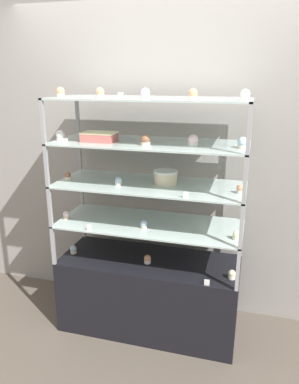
# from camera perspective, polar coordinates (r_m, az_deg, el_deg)

# --- Properties ---
(ground_plane) EXTENTS (20.00, 20.00, 0.00)m
(ground_plane) POSITION_cam_1_polar(r_m,az_deg,el_deg) (3.25, 0.00, -19.52)
(ground_plane) COLOR brown
(back_wall) EXTENTS (8.00, 0.05, 2.60)m
(back_wall) POSITION_cam_1_polar(r_m,az_deg,el_deg) (3.08, 2.12, 5.11)
(back_wall) COLOR gray
(back_wall) RESTS_ON ground_plane
(display_base) EXTENTS (1.37, 0.55, 0.59)m
(display_base) POSITION_cam_1_polar(r_m,az_deg,el_deg) (3.08, 0.00, -15.12)
(display_base) COLOR black
(display_base) RESTS_ON ground_plane
(display_riser_lower) EXTENTS (1.37, 0.55, 0.30)m
(display_riser_lower) POSITION_cam_1_polar(r_m,az_deg,el_deg) (2.81, 0.00, -5.06)
(display_riser_lower) COLOR #99999E
(display_riser_lower) RESTS_ON display_base
(display_riser_middle) EXTENTS (1.37, 0.55, 0.30)m
(display_riser_middle) POSITION_cam_1_polar(r_m,az_deg,el_deg) (2.71, 0.00, 0.89)
(display_riser_middle) COLOR #99999E
(display_riser_middle) RESTS_ON display_riser_lower
(display_riser_upper) EXTENTS (1.37, 0.55, 0.30)m
(display_riser_upper) POSITION_cam_1_polar(r_m,az_deg,el_deg) (2.64, 0.00, 7.23)
(display_riser_upper) COLOR #99999E
(display_riser_upper) RESTS_ON display_riser_middle
(display_riser_top) EXTENTS (1.37, 0.55, 0.30)m
(display_riser_top) POSITION_cam_1_polar(r_m,az_deg,el_deg) (2.61, 0.00, 13.83)
(display_riser_top) COLOR #99999E
(display_riser_top) RESTS_ON display_riser_upper
(layer_cake_centerpiece) EXTENTS (0.17, 0.17, 0.10)m
(layer_cake_centerpiece) POSITION_cam_1_polar(r_m,az_deg,el_deg) (2.70, 2.48, 2.28)
(layer_cake_centerpiece) COLOR beige
(layer_cake_centerpiece) RESTS_ON display_riser_middle
(sheet_cake_frosted) EXTENTS (0.24, 0.16, 0.07)m
(sheet_cake_frosted) POSITION_cam_1_polar(r_m,az_deg,el_deg) (2.69, -7.64, 8.35)
(sheet_cake_frosted) COLOR #C66660
(sheet_cake_frosted) RESTS_ON display_riser_upper
(cupcake_0) EXTENTS (0.05, 0.05, 0.07)m
(cupcake_0) POSITION_cam_1_polar(r_m,az_deg,el_deg) (3.08, -11.52, -8.58)
(cupcake_0) COLOR beige
(cupcake_0) RESTS_ON display_base
(cupcake_1) EXTENTS (0.05, 0.05, 0.07)m
(cupcake_1) POSITION_cam_1_polar(r_m,az_deg,el_deg) (2.87, -0.30, -10.21)
(cupcake_1) COLOR white
(cupcake_1) RESTS_ON display_base
(cupcake_2) EXTENTS (0.05, 0.05, 0.07)m
(cupcake_2) POSITION_cam_1_polar(r_m,az_deg,el_deg) (2.73, 12.45, -12.18)
(cupcake_2) COLOR white
(cupcake_2) RESTS_ON display_base
(price_tag_0) EXTENTS (0.04, 0.00, 0.04)m
(price_tag_0) POSITION_cam_1_polar(r_m,az_deg,el_deg) (2.63, 8.73, -13.48)
(price_tag_0) COLOR white
(price_tag_0) RESTS_ON display_base
(cupcake_3) EXTENTS (0.05, 0.05, 0.06)m
(cupcake_3) POSITION_cam_1_polar(r_m,az_deg,el_deg) (2.95, -12.56, -3.47)
(cupcake_3) COLOR #CCB28C
(cupcake_3) RESTS_ON display_riser_lower
(cupcake_4) EXTENTS (0.05, 0.05, 0.06)m
(cupcake_4) POSITION_cam_1_polar(r_m,az_deg,el_deg) (2.71, -0.87, -4.96)
(cupcake_4) COLOR beige
(cupcake_4) RESTS_ON display_riser_lower
(cupcake_5) EXTENTS (0.05, 0.05, 0.06)m
(cupcake_5) POSITION_cam_1_polar(r_m,az_deg,el_deg) (2.59, 13.09, -6.46)
(cupcake_5) COLOR white
(cupcake_5) RESTS_ON display_riser_lower
(price_tag_1) EXTENTS (0.04, 0.00, 0.04)m
(price_tag_1) POSITION_cam_1_polar(r_m,az_deg,el_deg) (2.70, -9.16, -5.38)
(price_tag_1) COLOR white
(price_tag_1) RESTS_ON display_riser_lower
(cupcake_6) EXTENTS (0.05, 0.05, 0.06)m
(cupcake_6) POSITION_cam_1_polar(r_m,az_deg,el_deg) (2.87, -12.34, 2.38)
(cupcake_6) COLOR beige
(cupcake_6) RESTS_ON display_riser_middle
(cupcake_7) EXTENTS (0.05, 0.05, 0.06)m
(cupcake_7) POSITION_cam_1_polar(r_m,az_deg,el_deg) (2.68, -4.75, 1.63)
(cupcake_7) COLOR white
(cupcake_7) RESTS_ON display_riser_middle
(cupcake_8) EXTENTS (0.05, 0.05, 0.06)m
(cupcake_8) POSITION_cam_1_polar(r_m,az_deg,el_deg) (2.55, 13.64, 0.42)
(cupcake_8) COLOR white
(cupcake_8) RESTS_ON display_riser_middle
(price_tag_2) EXTENTS (0.04, 0.00, 0.04)m
(price_tag_2) POSITION_cam_1_polar(r_m,az_deg,el_deg) (2.40, 5.55, -0.45)
(price_tag_2) COLOR white
(price_tag_2) RESTS_ON display_riser_middle
(cupcake_9) EXTENTS (0.07, 0.07, 0.08)m
(cupcake_9) POSITION_cam_1_polar(r_m,az_deg,el_deg) (2.78, -13.41, 8.34)
(cupcake_9) COLOR beige
(cupcake_9) RESTS_ON display_riser_upper
(cupcake_10) EXTENTS (0.07, 0.07, 0.08)m
(cupcake_10) POSITION_cam_1_polar(r_m,az_deg,el_deg) (2.52, -0.62, 7.90)
(cupcake_10) COLOR beige
(cupcake_10) RESTS_ON display_riser_upper
(cupcake_11) EXTENTS (0.07, 0.07, 0.08)m
(cupcake_11) POSITION_cam_1_polar(r_m,az_deg,el_deg) (2.51, 6.66, 7.77)
(cupcake_11) COLOR white
(cupcake_11) RESTS_ON display_riser_upper
(cupcake_12) EXTENTS (0.07, 0.07, 0.08)m
(cupcake_12) POSITION_cam_1_polar(r_m,az_deg,el_deg) (2.48, 13.99, 7.24)
(cupcake_12) COLOR beige
(cupcake_12) RESTS_ON display_riser_upper
(price_tag_3) EXTENTS (0.04, 0.00, 0.04)m
(price_tag_3) POSITION_cam_1_polar(r_m,az_deg,el_deg) (2.60, -12.69, 7.49)
(price_tag_3) COLOR white
(price_tag_3) RESTS_ON display_riser_upper
(cupcake_13) EXTENTS (0.06, 0.06, 0.07)m
(cupcake_13) POSITION_cam_1_polar(r_m,az_deg,el_deg) (2.75, -13.42, 14.57)
(cupcake_13) COLOR beige
(cupcake_13) RESTS_ON display_riser_top
(cupcake_14) EXTENTS (0.06, 0.06, 0.07)m
(cupcake_14) POSITION_cam_1_polar(r_m,az_deg,el_deg) (2.59, -7.56, 14.73)
(cupcake_14) COLOR white
(cupcake_14) RESTS_ON display_riser_top
(cupcake_15) EXTENTS (0.06, 0.06, 0.07)m
(cupcake_15) POSITION_cam_1_polar(r_m,az_deg,el_deg) (2.47, -0.64, 14.75)
(cupcake_15) COLOR white
(cupcake_15) RESTS_ON display_riser_top
(cupcake_16) EXTENTS (0.06, 0.06, 0.07)m
(cupcake_16) POSITION_cam_1_polar(r_m,az_deg,el_deg) (2.41, 6.64, 14.58)
(cupcake_16) COLOR beige
(cupcake_16) RESTS_ON display_riser_top
(cupcake_17) EXTENTS (0.06, 0.06, 0.07)m
(cupcake_17) POSITION_cam_1_polar(r_m,az_deg,el_deg) (2.36, 14.37, 14.11)
(cupcake_17) COLOR white
(cupcake_17) RESTS_ON display_riser_top
(price_tag_4) EXTENTS (0.04, 0.00, 0.04)m
(price_tag_4) POSITION_cam_1_polar(r_m,az_deg,el_deg) (2.40, -4.44, 14.40)
(price_tag_4) COLOR white
(price_tag_4) RESTS_ON display_riser_top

